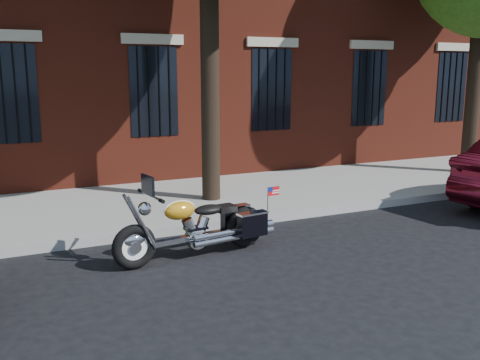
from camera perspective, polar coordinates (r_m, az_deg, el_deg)
name	(u,v)px	position (r m, az deg, el deg)	size (l,w,h in m)	color
ground	(253,253)	(8.02, 1.39, -7.76)	(120.00, 120.00, 0.00)	black
curb	(217,224)	(9.19, -2.43, -4.75)	(40.00, 0.16, 0.15)	gray
sidewalk	(182,201)	(10.90, -6.22, -2.23)	(40.00, 3.60, 0.15)	gray
motorcycle	(201,227)	(7.78, -4.19, -5.07)	(2.55, 0.90, 1.27)	black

